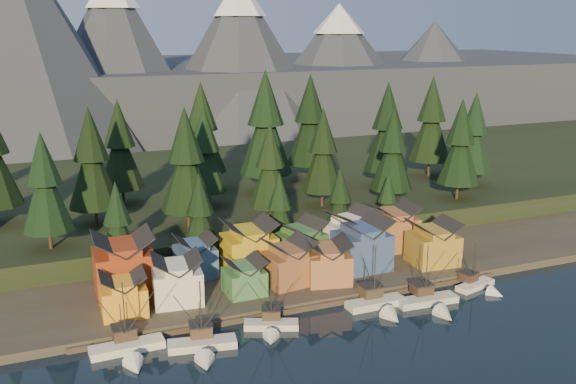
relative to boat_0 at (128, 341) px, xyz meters
name	(u,v)px	position (x,y,z in m)	size (l,w,h in m)	color
ground	(346,349)	(31.17, -11.07, -2.21)	(500.00, 500.00, 0.00)	black
shore_strip	(258,259)	(31.17, 28.93, -1.46)	(400.00, 50.00, 1.50)	#383129
hillside	(197,193)	(31.17, 78.93, 0.79)	(420.00, 100.00, 6.00)	black
dock	(303,304)	(31.17, 5.43, -1.71)	(80.00, 4.00, 1.00)	#483F33
mountain_ridge	(114,77)	(26.98, 202.52, 23.85)	(560.00, 190.00, 90.00)	#404552
boat_0	(128,341)	(0.00, 0.00, 0.00)	(11.63, 12.60, 12.20)	white
boat_1	(203,338)	(10.64, -3.33, 0.03)	(11.23, 11.89, 12.05)	beige
boat_2	(271,319)	(22.77, -0.89, -0.18)	(9.56, 10.01, 10.65)	beige
boat_4	(379,297)	(43.25, -0.49, 0.13)	(11.04, 12.02, 12.49)	beige
boat_5	(431,295)	(52.28, -3.10, -0.08)	(11.73, 12.66, 11.93)	beige
boat_6	(480,280)	(65.19, -0.20, -0.35)	(9.24, 9.66, 9.94)	white
house_front_0	(123,293)	(1.18, 11.33, 3.14)	(7.58, 7.19, 7.32)	orange
house_front_1	(177,278)	(10.55, 12.79, 3.79)	(9.10, 8.80, 8.57)	silver
house_front_2	(244,275)	(22.48, 11.76, 2.77)	(6.94, 6.99, 6.62)	#427B44
house_front_3	(288,261)	(31.61, 13.11, 3.77)	(9.32, 8.98, 8.51)	brown
house_front_4	(328,260)	(38.80, 11.28, 3.59)	(9.69, 10.16, 8.17)	#A4653A
house_front_5	(362,242)	(47.93, 14.65, 4.76)	(10.19, 9.32, 10.40)	#354D7E
house_front_6	(433,241)	(62.57, 11.53, 3.98)	(9.51, 9.06, 8.93)	#A8822B
house_back_0	(124,262)	(2.73, 20.40, 5.16)	(10.47, 10.07, 11.16)	maroon
house_back_1	(195,255)	(16.49, 23.16, 3.55)	(7.38, 7.47, 8.11)	#3C5E8E
house_back_2	(249,245)	(26.95, 21.98, 4.67)	(9.68, 8.90, 10.23)	gold
house_back_3	(300,241)	(37.98, 22.17, 3.95)	(10.34, 9.64, 8.87)	#3B6C3A
house_back_4	(352,233)	(49.22, 21.01, 4.58)	(10.95, 10.67, 10.07)	white
house_back_5	(394,225)	(60.08, 22.47, 4.45)	(9.46, 9.56, 9.82)	#9B5F37
tree_hill_2	(45,186)	(-8.83, 36.93, 16.52)	(10.00, 10.00, 23.29)	#332319
tree_hill_3	(92,161)	(1.17, 48.93, 18.06)	(11.20, 11.20, 26.09)	#332319
tree_hill_4	(120,148)	(9.17, 63.93, 17.81)	(11.00, 11.00, 25.63)	#332319
tree_hill_5	(186,163)	(19.17, 38.93, 18.18)	(11.30, 11.30, 26.31)	#332319
tree_hill_6	(205,152)	(27.17, 53.93, 17.17)	(10.50, 10.50, 24.47)	#332319
tree_hill_7	(270,168)	(37.17, 36.93, 16.00)	(9.59, 9.59, 22.33)	#332319
tree_hill_8	(266,126)	(45.17, 60.93, 21.18)	(13.65, 13.65, 31.80)	#332319
tree_hill_9	(323,153)	(53.17, 43.93, 16.81)	(10.22, 10.22, 23.81)	#332319
tree_hill_10	(310,123)	(61.17, 68.93, 20.01)	(12.73, 12.73, 29.66)	#332319
tree_hill_11	(392,152)	(69.17, 38.93, 16.76)	(10.18, 10.18, 23.72)	#332319
tree_hill_12	(387,130)	(77.17, 54.93, 19.18)	(12.08, 12.08, 28.13)	#332319
tree_hill_13	(460,145)	(87.17, 36.93, 17.60)	(10.85, 10.85, 25.26)	#332319
tree_hill_14	(431,122)	(95.17, 60.93, 19.47)	(12.31, 12.31, 28.68)	#332319
tree_hill_15	(202,131)	(31.17, 70.93, 19.33)	(12.20, 12.20, 28.42)	#332319
tree_hill_17	(474,135)	(99.17, 46.93, 17.69)	(10.91, 10.91, 25.41)	#332319
tree_shore_0	(118,225)	(3.17, 28.93, 9.56)	(8.07, 8.07, 18.79)	#332319
tree_shore_1	(200,215)	(19.17, 28.93, 9.65)	(8.14, 8.14, 18.96)	#332319
tree_shore_2	(280,210)	(36.17, 28.93, 8.85)	(7.51, 7.51, 17.50)	#332319
tree_shore_3	(340,202)	(50.17, 28.93, 8.92)	(7.57, 7.57, 17.63)	#332319
tree_shore_4	(387,203)	(62.17, 28.93, 7.55)	(6.49, 6.49, 15.13)	#332319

